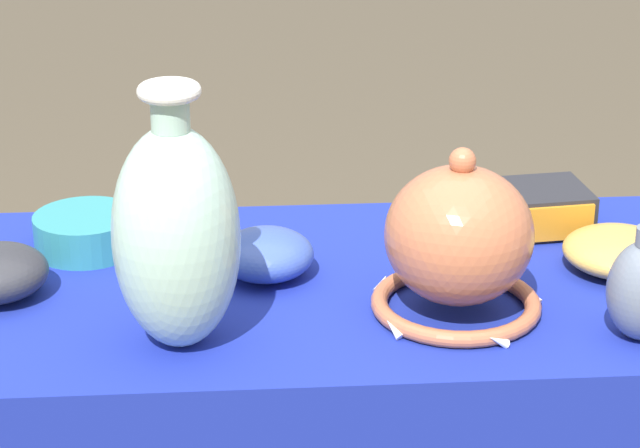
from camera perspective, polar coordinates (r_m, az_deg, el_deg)
display_table at (r=1.73m, az=0.92°, el=-5.42°), size 1.22×0.56×0.70m
vase_tall_bulbous at (r=1.50m, az=-6.60°, el=-0.48°), size 0.15×0.15×0.33m
vase_dome_bell at (r=1.60m, az=6.35°, el=-0.94°), size 0.23×0.23×0.23m
mosaic_tile_box at (r=1.89m, az=9.96°, el=0.71°), size 0.15×0.14×0.06m
pot_squat_teal at (r=1.83m, az=-10.65°, el=-0.37°), size 0.15×0.15×0.05m
bowl_shallow_ochre at (r=1.78m, az=13.54°, el=-1.22°), size 0.16×0.16×0.06m
bowl_shallow_cobalt at (r=1.71m, az=-2.49°, el=-1.39°), size 0.13×0.13×0.07m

